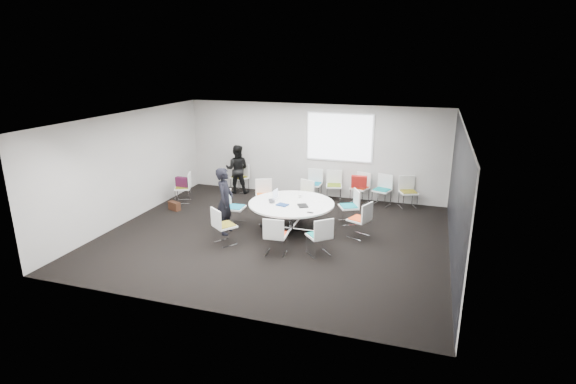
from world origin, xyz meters
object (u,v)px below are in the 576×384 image
(chair_ring_b, at_px, (349,213))
(chair_ring_d, at_px, (264,202))
(chair_spare_left, at_px, (184,193))
(person_main, at_px, (225,201))
(chair_ring_e, at_px, (235,214))
(person_back, at_px, (237,169))
(laptop, at_px, (274,201))
(chair_back_d, at_px, (382,196))
(maroon_bag, at_px, (182,182))
(chair_ring_h, at_px, (319,243))
(cup, at_px, (300,196))
(chair_ring_a, at_px, (359,226))
(chair_person_back, at_px, (240,183))
(chair_ring_c, at_px, (303,203))
(brown_bag, at_px, (174,206))
(chair_back_c, at_px, (360,194))
(chair_back_e, at_px, (408,198))
(conference_table, at_px, (291,211))
(chair_ring_g, at_px, (276,243))
(chair_back_a, at_px, (314,190))
(chair_back_b, at_px, (334,191))
(chair_ring_f, at_px, (224,233))

(chair_ring_b, relative_size, chair_ring_d, 1.00)
(chair_spare_left, xyz_separation_m, person_main, (2.22, -1.79, 0.54))
(chair_ring_e, distance_m, person_back, 2.85)
(person_back, height_order, laptop, person_back)
(chair_back_d, xyz_separation_m, maroon_bag, (-5.59, -1.54, 0.34))
(chair_ring_h, xyz_separation_m, cup, (-0.91, 1.60, 0.50))
(chair_ring_a, distance_m, chair_person_back, 4.99)
(person_main, xyz_separation_m, person_back, (-1.12, 3.19, -0.05))
(chair_ring_c, relative_size, brown_bag, 2.44)
(chair_ring_c, relative_size, chair_spare_left, 1.00)
(person_back, bearing_deg, chair_ring_h, 121.83)
(chair_spare_left, bearing_deg, brown_bag, 166.44)
(chair_back_c, height_order, person_back, person_back)
(chair_back_c, height_order, chair_back_e, same)
(maroon_bag, bearing_deg, conference_table, -17.58)
(chair_ring_g, relative_size, chair_person_back, 1.00)
(laptop, distance_m, maroon_bag, 3.49)
(chair_ring_c, bearing_deg, laptop, 99.11)
(chair_back_c, bearing_deg, chair_ring_e, 64.08)
(brown_bag, bearing_deg, chair_ring_c, 15.30)
(chair_ring_h, distance_m, chair_back_e, 4.23)
(chair_back_a, bearing_deg, chair_ring_h, 106.49)
(person_main, distance_m, laptop, 1.18)
(chair_ring_c, relative_size, chair_ring_e, 1.00)
(chair_ring_a, distance_m, chair_back_d, 2.61)
(chair_ring_g, height_order, maroon_bag, chair_ring_g)
(chair_ring_d, xyz_separation_m, chair_spare_left, (-2.54, 0.01, 0.00))
(chair_ring_e, height_order, chair_ring_h, same)
(person_back, bearing_deg, chair_ring_c, 143.02)
(chair_back_b, bearing_deg, chair_ring_d, 31.65)
(chair_ring_a, xyz_separation_m, chair_back_c, (-0.41, 2.63, 0.00))
(chair_back_e, bearing_deg, brown_bag, -2.45)
(chair_ring_b, height_order, person_back, person_back)
(chair_back_a, bearing_deg, chair_back_c, -179.16)
(chair_ring_b, distance_m, chair_back_d, 1.86)
(laptop, relative_size, brown_bag, 0.90)
(chair_ring_h, xyz_separation_m, chair_back_e, (1.61, 3.91, 0.00))
(conference_table, bearing_deg, chair_ring_c, 94.62)
(chair_ring_h, bearing_deg, chair_person_back, 90.54)
(chair_ring_f, relative_size, chair_back_a, 1.00)
(chair_back_b, relative_size, chair_back_d, 1.00)
(chair_spare_left, bearing_deg, chair_back_c, -94.65)
(chair_ring_c, relative_size, chair_back_d, 1.00)
(chair_back_d, height_order, maroon_bag, chair_back_d)
(chair_ring_f, height_order, brown_bag, chair_ring_f)
(chair_ring_a, bearing_deg, chair_back_d, 17.95)
(chair_ring_b, bearing_deg, chair_ring_a, 178.41)
(chair_back_c, bearing_deg, person_main, 70.03)
(laptop, bearing_deg, chair_ring_d, 5.28)
(chair_ring_f, bearing_deg, person_main, 149.24)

